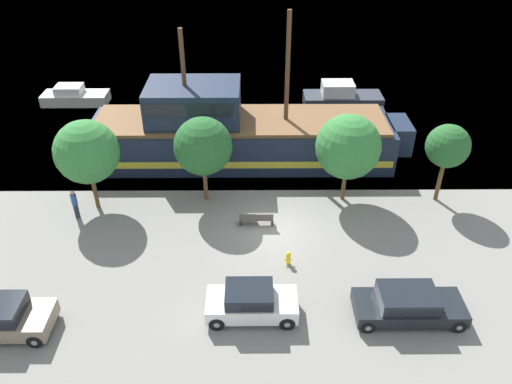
# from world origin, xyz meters

# --- Properties ---
(ground_plane) EXTENTS (160.00, 160.00, 0.00)m
(ground_plane) POSITION_xyz_m (0.00, 0.00, 0.00)
(ground_plane) COLOR gray
(water_surface) EXTENTS (80.00, 80.00, 0.00)m
(water_surface) POSITION_xyz_m (0.00, 44.00, 0.00)
(water_surface) COLOR slate
(water_surface) RESTS_ON ground
(pirate_ship) EXTENTS (21.12, 5.20, 9.85)m
(pirate_ship) POSITION_xyz_m (-2.31, 8.05, 1.91)
(pirate_ship) COLOR #192338
(pirate_ship) RESTS_ON water_surface
(moored_boat_dockside) EXTENTS (5.37, 2.05, 1.55)m
(moored_boat_dockside) POSITION_xyz_m (-16.06, 17.50, 0.60)
(moored_boat_dockside) COLOR #B7B2A8
(moored_boat_dockside) RESTS_ON water_surface
(moored_boat_outer) EXTENTS (6.38, 2.43, 2.06)m
(moored_boat_outer) POSITION_xyz_m (6.16, 16.69, 0.77)
(moored_boat_outer) COLOR #2D333D
(moored_boat_outer) RESTS_ON water_surface
(parked_car_curb_front) EXTENTS (4.81, 2.02, 1.46)m
(parked_car_curb_front) POSITION_xyz_m (5.67, -6.28, 0.72)
(parked_car_curb_front) COLOR black
(parked_car_curb_front) RESTS_ON ground_plane
(parked_car_curb_mid) EXTENTS (4.13, 1.99, 1.59)m
(parked_car_curb_mid) POSITION_xyz_m (-11.87, -6.99, 0.78)
(parked_car_curb_mid) COLOR #7F705B
(parked_car_curb_mid) RESTS_ON ground_plane
(parked_car_curb_rear) EXTENTS (4.01, 1.85, 1.59)m
(parked_car_curb_rear) POSITION_xyz_m (-1.25, -6.17, 0.78)
(parked_car_curb_rear) COLOR white
(parked_car_curb_rear) RESTS_ON ground_plane
(fire_hydrant) EXTENTS (0.42, 0.25, 0.76)m
(fire_hydrant) POSITION_xyz_m (0.61, -2.78, 0.41)
(fire_hydrant) COLOR yellow
(fire_hydrant) RESTS_ON ground_plane
(bench_promenade_east) EXTENTS (1.89, 0.45, 0.85)m
(bench_promenade_east) POSITION_xyz_m (-0.97, 0.44, 0.44)
(bench_promenade_east) COLOR #4C4742
(bench_promenade_east) RESTS_ON ground_plane
(pedestrian_walking_near) EXTENTS (0.32, 0.32, 1.81)m
(pedestrian_walking_near) POSITION_xyz_m (-11.17, 1.27, 0.93)
(pedestrian_walking_near) COLOR #232838
(pedestrian_walking_near) RESTS_ON ground_plane
(tree_row_east) EXTENTS (3.57, 3.57, 5.44)m
(tree_row_east) POSITION_xyz_m (-10.30, 2.36, 3.65)
(tree_row_east) COLOR brown
(tree_row_east) RESTS_ON ground_plane
(tree_row_mideast) EXTENTS (3.33, 3.33, 5.26)m
(tree_row_mideast) POSITION_xyz_m (-3.96, 3.08, 3.59)
(tree_row_mideast) COLOR brown
(tree_row_mideast) RESTS_ON ground_plane
(tree_row_midwest) EXTENTS (3.72, 3.72, 5.40)m
(tree_row_midwest) POSITION_xyz_m (4.24, 3.07, 3.53)
(tree_row_midwest) COLOR brown
(tree_row_midwest) RESTS_ON ground_plane
(tree_row_west) EXTENTS (2.47, 2.47, 4.86)m
(tree_row_west) POSITION_xyz_m (9.83, 2.96, 3.60)
(tree_row_west) COLOR brown
(tree_row_west) RESTS_ON ground_plane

